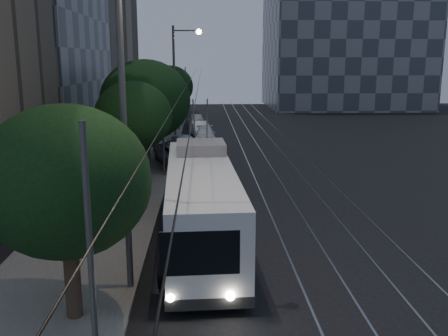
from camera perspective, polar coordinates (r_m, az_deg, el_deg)
ground at (r=21.60m, az=5.38°, el=-7.15°), size 120.00×120.00×0.00m
sidewalk at (r=41.05m, az=-8.85°, el=2.28°), size 5.00×90.00×0.15m
tram_rails at (r=41.14m, az=5.13°, el=2.31°), size 4.52×90.00×0.02m
overhead_wires at (r=40.38m, az=-5.43°, el=7.07°), size 2.23×90.00×6.00m
building_distant_right at (r=78.13m, az=13.62°, el=15.63°), size 22.00×18.00×24.00m
trolleybus at (r=19.66m, az=-2.66°, el=-3.96°), size 3.09×12.25×5.63m
pickup_silver at (r=33.75m, az=-4.80°, el=1.53°), size 4.41×6.67×1.70m
car_white_a at (r=38.02m, az=-4.53°, el=2.67°), size 3.27×4.97×1.57m
car_white_b at (r=44.09m, az=-2.16°, el=3.83°), size 1.74×4.28×1.24m
car_white_c at (r=46.92m, az=-2.76°, el=4.46°), size 2.25×4.47×1.41m
car_white_d at (r=52.89m, az=-3.17°, el=5.39°), size 2.01×4.43×1.47m
tree_0 at (r=13.83m, az=-17.64°, el=-1.49°), size 4.55×4.55×6.10m
tree_1 at (r=26.58m, az=-10.32°, el=5.79°), size 4.07×4.07×6.09m
tree_2 at (r=32.13m, az=-8.98°, el=7.63°), size 5.69×5.69×7.18m
tree_3 at (r=38.03m, az=-7.96°, el=8.30°), size 4.72×4.72×6.69m
tree_4 at (r=46.05m, az=-6.99°, el=8.14°), size 4.33×4.33×5.79m
tree_5 at (r=55.83m, az=-6.20°, el=9.23°), size 5.11×5.11×6.46m
streetlamp_near at (r=14.89m, az=-9.97°, el=10.50°), size 2.71×0.44×11.37m
streetlamp_far at (r=41.38m, az=-5.15°, el=10.57°), size 2.37×0.44×9.77m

